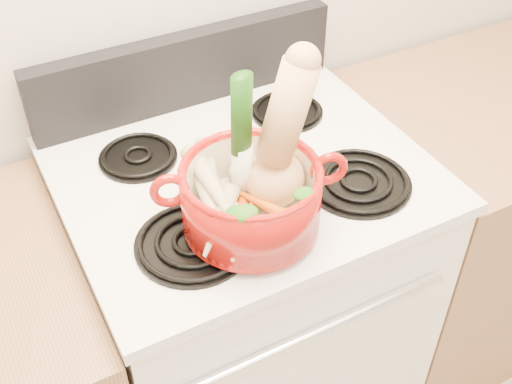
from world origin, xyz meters
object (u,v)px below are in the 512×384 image
dutch_oven (251,197)px  leek (242,140)px  stove_body (246,311)px  squash (282,136)px

dutch_oven → leek: (0.00, 0.04, 0.11)m
stove_body → dutch_oven: 0.60m
dutch_oven → leek: 0.11m
leek → stove_body: bearing=43.0°
leek → squash: bearing=-41.6°
leek → dutch_oven: bearing=-112.7°
squash → stove_body: bearing=86.3°
stove_body → dutch_oven: bearing=-112.6°
stove_body → squash: (-0.00, -0.16, 0.68)m
stove_body → squash: size_ratio=3.12×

